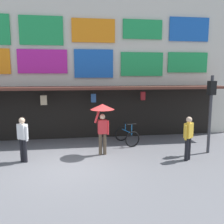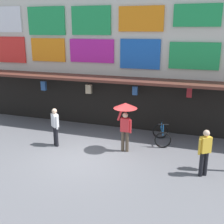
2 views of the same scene
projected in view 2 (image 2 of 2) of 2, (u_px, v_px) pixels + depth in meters
ground_plane at (84, 158)px, 11.21m from camera, size 80.00×80.00×0.00m
shopfront at (119, 48)px, 14.25m from camera, size 18.00×2.60×8.00m
bicycle_parked at (162, 135)px, 12.59m from camera, size 1.00×1.31×1.05m
pedestrian_in_green at (55, 125)px, 12.15m from camera, size 0.43×0.40×1.68m
pedestrian_in_black at (205, 150)px, 9.62m from camera, size 0.44×0.39×1.68m
pedestrian_with_umbrella at (125, 113)px, 11.39m from camera, size 0.96×0.96×2.08m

